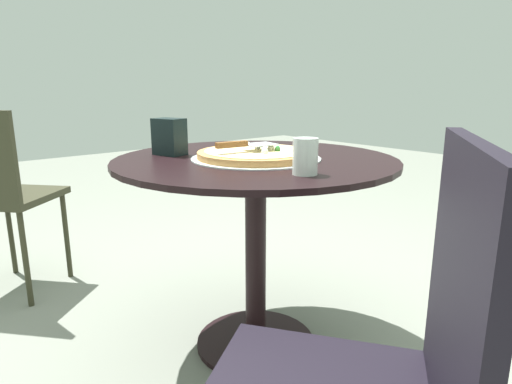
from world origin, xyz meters
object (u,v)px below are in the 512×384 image
(patio_table, at_px, (256,204))
(pizza_server, at_px, (245,144))
(napkin_dispenser, at_px, (169,137))
(pizza_on_tray, at_px, (256,155))
(drinking_cup, at_px, (305,156))
(patio_chair_corner, at_px, (372,381))

(patio_table, xyz_separation_m, pizza_server, (-0.02, 0.06, 0.21))
(pizza_server, xyz_separation_m, napkin_dispenser, (0.26, 0.12, 0.01))
(pizza_on_tray, bearing_deg, drinking_cup, 166.02)
(pizza_server, height_order, patio_chair_corner, patio_chair_corner)
(pizza_on_tray, relative_size, pizza_server, 1.98)
(patio_chair_corner, bearing_deg, patio_table, -29.51)
(napkin_dispenser, distance_m, patio_chair_corner, 1.09)
(patio_table, relative_size, napkin_dispenser, 7.51)
(drinking_cup, bearing_deg, napkin_dispenser, 10.45)
(patio_table, relative_size, pizza_server, 4.39)
(patio_table, distance_m, pizza_server, 0.22)
(pizza_on_tray, xyz_separation_m, napkin_dispenser, (0.26, 0.17, 0.05))
(pizza_server, height_order, napkin_dispenser, napkin_dispenser)
(pizza_server, bearing_deg, pizza_on_tray, -87.18)
(napkin_dispenser, bearing_deg, patio_table, 21.10)
(pizza_on_tray, bearing_deg, pizza_server, 92.82)
(pizza_on_tray, xyz_separation_m, patio_chair_corner, (-0.76, 0.43, -0.21))
(pizza_on_tray, relative_size, drinking_cup, 4.32)
(patio_table, bearing_deg, patio_chair_corner, 150.49)
(pizza_on_tray, height_order, patio_chair_corner, patio_chair_corner)
(pizza_on_tray, bearing_deg, napkin_dispenser, 33.48)
(drinking_cup, height_order, napkin_dispenser, napkin_dispenser)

